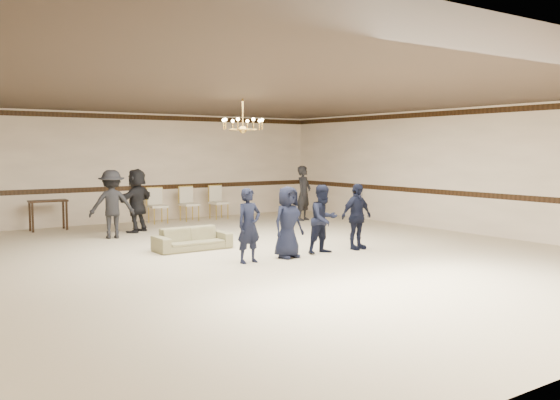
# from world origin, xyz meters

# --- Properties ---
(room) EXTENTS (12.01, 14.01, 3.21)m
(room) POSITION_xyz_m (0.00, 0.00, 1.60)
(room) COLOR beige
(room) RESTS_ON ground
(chair_rail) EXTENTS (12.00, 0.02, 0.14)m
(chair_rail) POSITION_xyz_m (0.00, 6.99, 1.00)
(chair_rail) COLOR black
(chair_rail) RESTS_ON wall_back
(crown_molding) EXTENTS (12.00, 0.02, 0.14)m
(crown_molding) POSITION_xyz_m (0.00, 6.99, 3.08)
(crown_molding) COLOR black
(crown_molding) RESTS_ON wall_back
(chandelier) EXTENTS (0.94, 0.94, 0.89)m
(chandelier) POSITION_xyz_m (0.00, 1.00, 2.88)
(chandelier) COLOR #BB8E3B
(chandelier) RESTS_ON ceiling
(boy_a) EXTENTS (0.54, 0.38, 1.41)m
(boy_a) POSITION_xyz_m (-0.75, -0.43, 0.71)
(boy_a) COLOR black
(boy_a) RESTS_ON floor
(boy_b) EXTENTS (0.75, 0.54, 1.41)m
(boy_b) POSITION_xyz_m (0.15, -0.43, 0.71)
(boy_b) COLOR black
(boy_b) RESTS_ON floor
(boy_c) EXTENTS (0.71, 0.57, 1.41)m
(boy_c) POSITION_xyz_m (1.05, -0.43, 0.71)
(boy_c) COLOR black
(boy_c) RESTS_ON floor
(boy_d) EXTENTS (0.85, 0.39, 1.41)m
(boy_d) POSITION_xyz_m (1.95, -0.43, 0.71)
(boy_d) COLOR black
(boy_d) RESTS_ON floor
(settee) EXTENTS (1.64, 0.64, 0.48)m
(settee) POSITION_xyz_m (-0.96, 1.50, 0.24)
(settee) COLOR #77744F
(settee) RESTS_ON floor
(adult_left) EXTENTS (1.18, 0.84, 1.64)m
(adult_left) POSITION_xyz_m (-1.78, 4.13, 0.82)
(adult_left) COLOR black
(adult_left) RESTS_ON floor
(adult_mid) EXTENTS (1.54, 1.25, 1.64)m
(adult_mid) POSITION_xyz_m (-0.88, 4.83, 0.82)
(adult_mid) COLOR black
(adult_mid) RESTS_ON floor
(adult_right) EXTENTS (0.71, 0.62, 1.64)m
(adult_right) POSITION_xyz_m (4.22, 4.43, 0.82)
(adult_right) COLOR black
(adult_right) RESTS_ON floor
(banquet_chair_left) EXTENTS (0.53, 0.53, 1.02)m
(banquet_chair_left) POSITION_xyz_m (0.31, 6.24, 0.51)
(banquet_chair_left) COLOR beige
(banquet_chair_left) RESTS_ON floor
(banquet_chair_mid) EXTENTS (0.52, 0.52, 1.02)m
(banquet_chair_mid) POSITION_xyz_m (1.31, 6.24, 0.51)
(banquet_chair_mid) COLOR beige
(banquet_chair_mid) RESTS_ON floor
(banquet_chair_right) EXTENTS (0.53, 0.53, 1.02)m
(banquet_chair_right) POSITION_xyz_m (2.31, 6.24, 0.51)
(banquet_chair_right) COLOR beige
(banquet_chair_right) RESTS_ON floor
(console_table) EXTENTS (0.98, 0.44, 0.81)m
(console_table) POSITION_xyz_m (-2.69, 6.44, 0.40)
(console_table) COLOR black
(console_table) RESTS_ON floor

